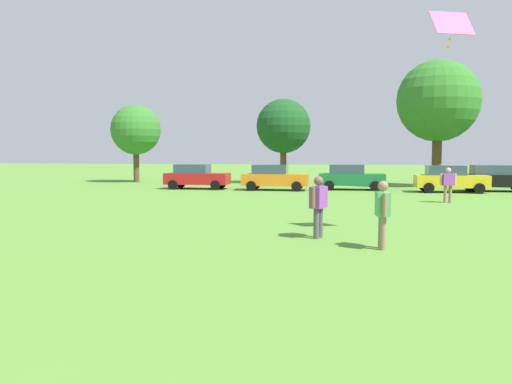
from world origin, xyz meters
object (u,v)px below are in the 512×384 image
Objects in this scene: parked_car_red_0 at (196,176)px; tree_left at (283,126)px; kite at (452,25)px; tree_far_left at (136,130)px; bystander_midfield at (448,182)px; tree_center_left at (438,101)px; parked_car_black_4 at (495,178)px; parked_car_orange_1 at (274,177)px; bystander_near_trees at (318,201)px; parked_car_green_2 at (350,177)px; parked_car_yellow_3 at (450,179)px; adult_bystander at (383,209)px.

tree_left is at bearing 55.18° from parked_car_red_0.
tree_far_left is at bearing 127.77° from kite.
bystander_midfield is 0.19× the size of tree_center_left.
tree_center_left is (-2.87, 4.04, 5.28)m from parked_car_black_4.
parked_car_orange_1 is at bearing -49.61° from bystander_midfield.
bystander_near_trees reaches higher than parked_car_black_4.
parked_car_green_2 is at bearing 179.79° from parked_car_black_4.
tree_far_left is (-22.08, 14.72, 3.31)m from bystander_midfield.
bystander_near_trees is 0.20× the size of tree_center_left.
parked_car_black_4 is 7.24m from tree_center_left.
tree_center_left is at bearing 32.98° from parked_car_green_2.
tree_left is (-11.24, 8.01, 3.71)m from parked_car_yellow_3.
tree_left reaches higher than bystander_midfield.
parked_car_yellow_3 is at bearing -114.26° from bystander_midfield.
adult_bystander is 21.21m from parked_car_orange_1.
kite reaches higher than bystander_near_trees.
bystander_midfield is 26.74m from tree_far_left.
tree_center_left is at bearing -175.20° from bystander_near_trees.
bystander_near_trees is 0.42× the size of parked_car_red_0.
tree_center_left is at bearing -5.58° from tree_far_left.
parked_car_orange_1 is at bearing 112.05° from kite.
parked_car_orange_1 is at bearing -175.29° from parked_car_black_4.
parked_car_orange_1 is 15.02m from tree_far_left.
parked_car_red_0 is at bearing 175.55° from parked_car_orange_1.
tree_center_left is at bearing 88.58° from parked_car_yellow_3.
bystander_near_trees is 19.38m from parked_car_orange_1.
tree_far_left is (-23.55, 7.66, 3.49)m from parked_car_yellow_3.
parked_car_yellow_3 is 0.67× the size of tree_far_left.
kite reaches higher than parked_car_black_4.
bystander_midfield is 18.30m from tree_left.
parked_car_orange_1 is 1.00× the size of parked_car_black_4.
parked_car_orange_1 is (-9.54, 7.22, -0.17)m from bystander_midfield.
adult_bystander is 0.41× the size of parked_car_red_0.
tree_center_left reaches higher than tree_left.
tree_far_left is (-17.51, 6.31, 3.49)m from parked_car_green_2.
tree_left reaches higher than parked_car_yellow_3.
parked_car_red_0 is at bearing 177.97° from parked_car_yellow_3.
tree_left reaches higher than kite.
tree_far_left reaches higher than parked_car_green_2.
bystander_near_trees reaches higher than parked_car_yellow_3.
bystander_near_trees is at bearing -107.15° from tree_center_left.
bystander_midfield is 1.34× the size of kite.
parked_car_black_4 is (3.00, 1.32, 0.00)m from parked_car_yellow_3.
tree_far_left is at bearing 28.30° from adult_bystander.
bystander_midfield is at bearing 175.52° from bystander_near_trees.
bystander_midfield is 11.96m from parked_car_orange_1.
tree_left is at bearing 91.73° from parked_car_orange_1.
parked_car_green_2 is (-0.39, 21.71, -0.18)m from adult_bystander.
bystander_midfield reaches higher than parked_car_black_4.
bystander_near_trees reaches higher than parked_car_green_2.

